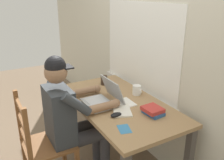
{
  "coord_description": "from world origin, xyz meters",
  "views": [
    {
      "loc": [
        1.78,
        -1.07,
        1.72
      ],
      "look_at": [
        -0.03,
        -0.05,
        0.95
      ],
      "focal_mm": 38.96,
      "sensor_mm": 36.0,
      "label": 1
    }
  ],
  "objects_px": {
    "computer_mouse": "(116,115)",
    "coffee_mug_white": "(137,90)",
    "wooden_chair": "(42,145)",
    "seated_person": "(71,114)",
    "desk": "(118,111)",
    "book_stack_main": "(153,111)",
    "landscape_photo_print": "(124,129)",
    "coffee_mug_dark": "(104,80)",
    "laptop": "(104,97)"
  },
  "relations": [
    {
      "from": "laptop",
      "to": "book_stack_main",
      "type": "xyz_separation_m",
      "value": [
        0.41,
        0.25,
        -0.02
      ]
    },
    {
      "from": "coffee_mug_dark",
      "to": "book_stack_main",
      "type": "bearing_deg",
      "value": 2.59
    },
    {
      "from": "wooden_chair",
      "to": "coffee_mug_dark",
      "type": "distance_m",
      "value": 0.95
    },
    {
      "from": "desk",
      "to": "landscape_photo_print",
      "type": "height_order",
      "value": "landscape_photo_print"
    },
    {
      "from": "desk",
      "to": "wooden_chair",
      "type": "bearing_deg",
      "value": -96.91
    },
    {
      "from": "coffee_mug_dark",
      "to": "wooden_chair",
      "type": "bearing_deg",
      "value": -65.57
    },
    {
      "from": "landscape_photo_print",
      "to": "seated_person",
      "type": "bearing_deg",
      "value": -140.2
    },
    {
      "from": "coffee_mug_white",
      "to": "landscape_photo_print",
      "type": "relative_size",
      "value": 0.94
    },
    {
      "from": "coffee_mug_white",
      "to": "landscape_photo_print",
      "type": "bearing_deg",
      "value": -43.12
    },
    {
      "from": "book_stack_main",
      "to": "desk",
      "type": "bearing_deg",
      "value": -159.79
    },
    {
      "from": "coffee_mug_white",
      "to": "book_stack_main",
      "type": "height_order",
      "value": "coffee_mug_white"
    },
    {
      "from": "coffee_mug_dark",
      "to": "book_stack_main",
      "type": "distance_m",
      "value": 0.81
    },
    {
      "from": "wooden_chair",
      "to": "coffee_mug_white",
      "type": "height_order",
      "value": "wooden_chair"
    },
    {
      "from": "desk",
      "to": "coffee_mug_white",
      "type": "relative_size",
      "value": 11.26
    },
    {
      "from": "wooden_chair",
      "to": "laptop",
      "type": "relative_size",
      "value": 2.8
    },
    {
      "from": "coffee_mug_white",
      "to": "coffee_mug_dark",
      "type": "xyz_separation_m",
      "value": [
        -0.41,
        -0.16,
        0.0
      ]
    },
    {
      "from": "wooden_chair",
      "to": "book_stack_main",
      "type": "distance_m",
      "value": 1.01
    },
    {
      "from": "seated_person",
      "to": "book_stack_main",
      "type": "bearing_deg",
      "value": 52.22
    },
    {
      "from": "landscape_photo_print",
      "to": "computer_mouse",
      "type": "bearing_deg",
      "value": -177.03
    },
    {
      "from": "laptop",
      "to": "coffee_mug_white",
      "type": "relative_size",
      "value": 2.71
    },
    {
      "from": "coffee_mug_white",
      "to": "book_stack_main",
      "type": "relative_size",
      "value": 0.68
    },
    {
      "from": "desk",
      "to": "wooden_chair",
      "type": "height_order",
      "value": "wooden_chair"
    },
    {
      "from": "desk",
      "to": "landscape_photo_print",
      "type": "xyz_separation_m",
      "value": [
        0.44,
        -0.2,
        0.1
      ]
    },
    {
      "from": "wooden_chair",
      "to": "coffee_mug_white",
      "type": "relative_size",
      "value": 7.58
    },
    {
      "from": "computer_mouse",
      "to": "landscape_photo_print",
      "type": "bearing_deg",
      "value": -12.53
    },
    {
      "from": "seated_person",
      "to": "coffee_mug_dark",
      "type": "xyz_separation_m",
      "value": [
        -0.37,
        0.54,
        0.11
      ]
    },
    {
      "from": "computer_mouse",
      "to": "coffee_mug_white",
      "type": "height_order",
      "value": "coffee_mug_white"
    },
    {
      "from": "desk",
      "to": "coffee_mug_dark",
      "type": "bearing_deg",
      "value": 168.37
    },
    {
      "from": "laptop",
      "to": "computer_mouse",
      "type": "distance_m",
      "value": 0.29
    },
    {
      "from": "book_stack_main",
      "to": "computer_mouse",
      "type": "bearing_deg",
      "value": -112.01
    },
    {
      "from": "wooden_chair",
      "to": "coffee_mug_dark",
      "type": "xyz_separation_m",
      "value": [
        -0.37,
        0.82,
        0.33
      ]
    },
    {
      "from": "book_stack_main",
      "to": "landscape_photo_print",
      "type": "distance_m",
      "value": 0.35
    },
    {
      "from": "computer_mouse",
      "to": "coffee_mug_white",
      "type": "bearing_deg",
      "value": 125.07
    },
    {
      "from": "desk",
      "to": "book_stack_main",
      "type": "height_order",
      "value": "book_stack_main"
    },
    {
      "from": "wooden_chair",
      "to": "laptop",
      "type": "xyz_separation_m",
      "value": [
        0.04,
        0.6,
        0.33
      ]
    },
    {
      "from": "book_stack_main",
      "to": "coffee_mug_white",
      "type": "bearing_deg",
      "value": 163.61
    },
    {
      "from": "wooden_chair",
      "to": "laptop",
      "type": "distance_m",
      "value": 0.68
    },
    {
      "from": "laptop",
      "to": "seated_person",
      "type": "bearing_deg",
      "value": -96.69
    },
    {
      "from": "laptop",
      "to": "coffee_mug_white",
      "type": "xyz_separation_m",
      "value": [
        -0.0,
        0.37,
        -0.0
      ]
    },
    {
      "from": "coffee_mug_white",
      "to": "coffee_mug_dark",
      "type": "relative_size",
      "value": 1.1
    },
    {
      "from": "coffee_mug_dark",
      "to": "laptop",
      "type": "bearing_deg",
      "value": -28.16
    },
    {
      "from": "coffee_mug_white",
      "to": "landscape_photo_print",
      "type": "xyz_separation_m",
      "value": [
        0.49,
        -0.46,
        -0.05
      ]
    },
    {
      "from": "computer_mouse",
      "to": "book_stack_main",
      "type": "distance_m",
      "value": 0.32
    },
    {
      "from": "seated_person",
      "to": "book_stack_main",
      "type": "height_order",
      "value": "seated_person"
    },
    {
      "from": "desk",
      "to": "coffee_mug_dark",
      "type": "distance_m",
      "value": 0.49
    },
    {
      "from": "seated_person",
      "to": "desk",
      "type": "bearing_deg",
      "value": 78.79
    },
    {
      "from": "desk",
      "to": "book_stack_main",
      "type": "bearing_deg",
      "value": 20.21
    },
    {
      "from": "seated_person",
      "to": "coffee_mug_white",
      "type": "bearing_deg",
      "value": 87.0
    },
    {
      "from": "coffee_mug_white",
      "to": "coffee_mug_dark",
      "type": "distance_m",
      "value": 0.44
    },
    {
      "from": "laptop",
      "to": "book_stack_main",
      "type": "height_order",
      "value": "laptop"
    }
  ]
}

